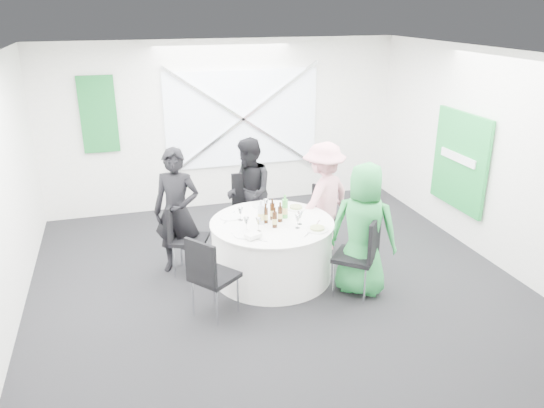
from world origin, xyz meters
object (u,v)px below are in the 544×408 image
object	(u,v)px
person_woman_green	(363,230)
clear_water_bottle	(261,215)
banquet_table	(272,249)
person_man_back_left	(177,212)
chair_front_right	(363,250)
green_water_bottle	(285,209)
chair_back	(249,203)
person_man_back	(249,192)
chair_back_right	(319,213)
chair_back_left	(183,233)
chair_front_left	(209,272)
person_woman_pink	(323,198)

from	to	relation	value
person_woman_green	clear_water_bottle	bearing A→B (deg)	4.69
banquet_table	person_man_back_left	bearing A→B (deg)	155.49
chair_front_right	clear_water_bottle	distance (m)	1.31
person_man_back_left	person_woman_green	distance (m)	2.36
green_water_bottle	chair_back	bearing A→B (deg)	101.00
person_man_back_left	person_man_back	distance (m)	1.26
chair_back_right	chair_front_right	size ratio (longest dim) A/B	0.89
banquet_table	chair_front_right	world-z (taller)	chair_front_right
chair_back	chair_back_left	bearing A→B (deg)	-146.45
chair_back	chair_front_left	size ratio (longest dim) A/B	1.04
clear_water_bottle	chair_front_right	bearing A→B (deg)	-35.68
person_man_back_left	clear_water_bottle	distance (m)	1.11
person_man_back_left	person_woman_pink	size ratio (longest dim) A/B	1.05
banquet_table	chair_back_right	xyz separation A→B (m)	(0.89, 0.65, 0.15)
chair_front_right	chair_front_left	distance (m)	1.83
chair_back	person_woman_pink	xyz separation A→B (m)	(0.91, -0.62, 0.19)
person_man_back	clear_water_bottle	size ratio (longest dim) A/B	5.06
chair_back_left	clear_water_bottle	distance (m)	1.08
person_man_back_left	green_water_bottle	bearing A→B (deg)	6.69
chair_back	clear_water_bottle	bearing A→B (deg)	-97.24
clear_water_bottle	chair_back_right	bearing A→B (deg)	32.60
chair_front_right	green_water_bottle	bearing A→B (deg)	-100.17
person_woman_green	chair_back_left	bearing A→B (deg)	6.72
chair_front_right	chair_front_left	size ratio (longest dim) A/B	1.04
chair_back	chair_front_left	distance (m)	2.10
chair_back_right	person_man_back	size ratio (longest dim) A/B	0.58
person_woman_pink	chair_front_right	bearing A→B (deg)	59.04
person_man_back	person_woman_green	size ratio (longest dim) A/B	0.96
person_man_back_left	chair_front_right	bearing A→B (deg)	-7.92
chair_front_left	person_woman_green	size ratio (longest dim) A/B	0.60
chair_back	person_woman_pink	distance (m)	1.12
chair_front_right	green_water_bottle	world-z (taller)	green_water_bottle
banquet_table	person_woman_green	world-z (taller)	person_woman_green
chair_front_left	clear_water_bottle	distance (m)	1.11
chair_back	person_man_back	world-z (taller)	person_man_back
chair_front_left	person_man_back	bearing A→B (deg)	-64.54
person_man_back_left	banquet_table	bearing A→B (deg)	-0.00
person_man_back	person_woman_green	xyz separation A→B (m)	(0.95, -1.78, 0.03)
person_woman_pink	chair_back_right	bearing A→B (deg)	-117.56
chair_back_right	green_water_bottle	size ratio (longest dim) A/B	2.95
person_man_back	chair_front_right	bearing A→B (deg)	24.94
chair_back_right	person_woman_pink	size ratio (longest dim) A/B	0.57
chair_back_right	person_woman_green	distance (m)	1.34
chair_back_left	clear_water_bottle	size ratio (longest dim) A/B	3.11
chair_back	person_woman_green	bearing A→B (deg)	-63.14
person_woman_pink	person_man_back_left	bearing A→B (deg)	-30.02
green_water_bottle	clear_water_bottle	xyz separation A→B (m)	(-0.35, -0.11, 0.00)
chair_back_right	green_water_bottle	world-z (taller)	green_water_bottle
clear_water_bottle	person_woman_green	bearing A→B (deg)	-30.86
clear_water_bottle	chair_back	bearing A→B (deg)	83.28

